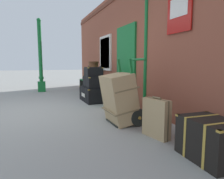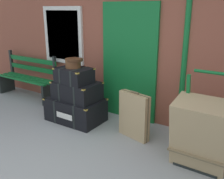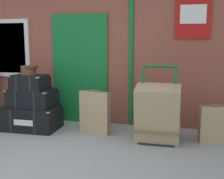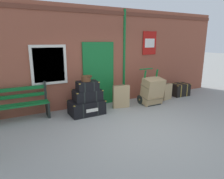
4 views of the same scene
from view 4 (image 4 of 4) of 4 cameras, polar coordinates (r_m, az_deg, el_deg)
ground_plane at (r=5.07m, az=8.53°, el=-11.51°), size 60.00×60.00×0.00m
brick_facade at (r=6.86m, az=-4.24°, el=9.09°), size 10.40×0.35×3.20m
platform_bench at (r=6.05m, az=-25.04°, el=-3.97°), size 1.60×0.43×1.01m
steamer_trunk_base at (r=6.09m, az=-7.19°, el=-4.96°), size 1.02×0.68×0.43m
steamer_trunk_middle at (r=6.00m, az=-6.98°, el=-1.54°), size 0.82×0.57×0.33m
steamer_trunk_top at (r=5.89m, az=-7.00°, el=1.08°), size 0.64×0.49×0.27m
round_hatbox at (r=5.85m, az=-7.30°, el=3.23°), size 0.32×0.29×0.16m
porters_trolley at (r=7.15m, az=10.39°, el=-1.70°), size 0.71×0.56×1.21m
large_brown_trunk at (r=6.98m, az=11.33°, el=-0.46°), size 0.70×0.58×0.94m
suitcase_brown at (r=6.56m, az=2.59°, el=-2.01°), size 0.56×0.25×0.78m
suitcase_slate at (r=7.75m, az=15.22°, el=-0.61°), size 0.48×0.24×0.63m
corner_trunk at (r=8.47m, az=18.61°, el=-0.02°), size 0.72×0.53×0.49m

